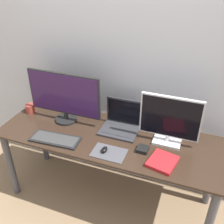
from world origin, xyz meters
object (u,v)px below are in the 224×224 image
object	(u,v)px
monitor_left	(64,97)
power_brick	(143,149)
book	(163,162)
mouse	(104,150)
mug	(30,108)
monitor_right	(170,121)
laptop	(121,123)
keyboard	(55,139)

from	to	relation	value
monitor_left	power_brick	world-z (taller)	monitor_left
book	mouse	bearing A→B (deg)	-175.44
mug	power_brick	size ratio (longest dim) A/B	1.00
monitor_left	monitor_right	world-z (taller)	monitor_left
book	power_brick	size ratio (longest dim) A/B	2.74
mouse	monitor_left	bearing A→B (deg)	149.23
monitor_left	mug	bearing A→B (deg)	179.34
mouse	book	size ratio (longest dim) A/B	0.28
laptop	book	world-z (taller)	laptop
monitor_left	mug	world-z (taller)	monitor_left
laptop	power_brick	size ratio (longest dim) A/B	3.51
keyboard	monitor_right	bearing A→B (deg)	19.22
mug	monitor_left	bearing A→B (deg)	-0.66
keyboard	power_brick	distance (m)	0.70
monitor_left	mug	distance (m)	0.43
laptop	mouse	distance (m)	0.34
monitor_left	book	distance (m)	0.97
monitor_left	book	bearing A→B (deg)	-15.49
monitor_right	mouse	size ratio (longest dim) A/B	6.78
monitor_left	book	xyz separation A→B (m)	(0.91, -0.25, -0.22)
mouse	book	bearing A→B (deg)	4.56
laptop	power_brick	xyz separation A→B (m)	(0.25, -0.22, -0.05)
monitor_right	laptop	xyz separation A→B (m)	(-0.40, 0.05, -0.14)
monitor_right	keyboard	size ratio (longest dim) A/B	1.13
keyboard	power_brick	xyz separation A→B (m)	(0.69, 0.12, 0.01)
mug	monitor_right	bearing A→B (deg)	-0.20
monitor_right	book	xyz separation A→B (m)	(0.02, -0.25, -0.19)
book	laptop	bearing A→B (deg)	144.09
mug	power_brick	xyz separation A→B (m)	(1.13, -0.18, -0.02)
mug	mouse	bearing A→B (deg)	-18.66
keyboard	laptop	bearing A→B (deg)	37.69
mouse	power_brick	distance (m)	0.29
book	mug	xyz separation A→B (m)	(-1.30, 0.26, 0.03)
monitor_left	mouse	bearing A→B (deg)	-30.77
book	power_brick	distance (m)	0.19
laptop	keyboard	xyz separation A→B (m)	(-0.44, -0.34, -0.05)
monitor_left	power_brick	size ratio (longest dim) A/B	7.50
keyboard	mouse	world-z (taller)	mouse
book	monitor_left	bearing A→B (deg)	164.51
monitor_right	mug	size ratio (longest dim) A/B	5.24
monitor_left	laptop	distance (m)	0.53
laptop	power_brick	world-z (taller)	laptop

